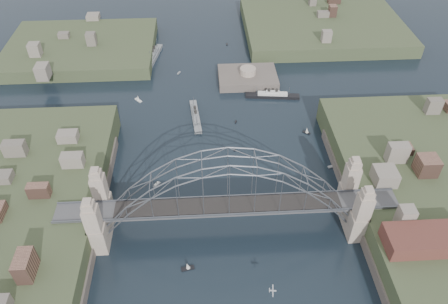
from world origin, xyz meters
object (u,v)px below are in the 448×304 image
at_px(wharf_shed, 430,239).
at_px(ocean_liner, 272,95).
at_px(naval_cruiser_far, 154,55).
at_px(fort_island, 247,81).
at_px(naval_cruiser_near, 196,116).
at_px(bridge, 228,194).

xyz_separation_m(wharf_shed, ocean_liner, (-24.12, 72.34, -9.26)).
distance_m(naval_cruiser_far, ocean_liner, 54.68).
xyz_separation_m(fort_island, ocean_liner, (7.88, -11.66, 1.08)).
xyz_separation_m(naval_cruiser_near, naval_cruiser_far, (-16.68, 42.59, 0.13)).
relative_size(wharf_shed, naval_cruiser_far, 1.08).
relative_size(bridge, ocean_liner, 4.30).
xyz_separation_m(bridge, naval_cruiser_far, (-24.66, 90.05, -11.36)).
distance_m(wharf_shed, ocean_liner, 76.81).
distance_m(bridge, ocean_liner, 62.71).
relative_size(bridge, naval_cruiser_near, 4.65).
bearing_deg(bridge, ocean_liner, 71.18).
relative_size(naval_cruiser_near, ocean_liner, 0.92).
xyz_separation_m(bridge, fort_island, (12.00, 70.00, -12.66)).
relative_size(fort_island, naval_cruiser_far, 1.19).
bearing_deg(wharf_shed, naval_cruiser_far, 123.42).
relative_size(bridge, naval_cruiser_far, 4.55).
bearing_deg(wharf_shed, ocean_liner, 108.44).
height_order(bridge, naval_cruiser_far, bridge).
bearing_deg(wharf_shed, naval_cruiser_near, 130.23).
bearing_deg(bridge, wharf_shed, -17.65).
distance_m(wharf_shed, naval_cruiser_far, 124.99).
distance_m(fort_island, naval_cruiser_near, 30.15).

